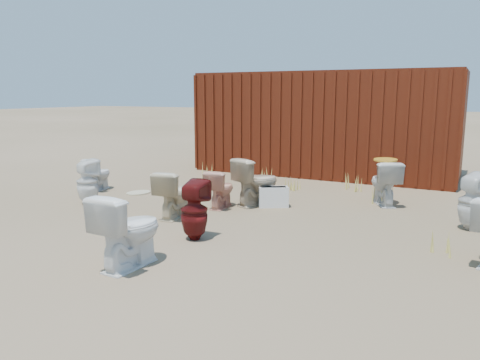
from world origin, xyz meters
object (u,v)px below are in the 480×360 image
at_px(shipping_container, 327,123).
at_px(toilet_front_c, 129,230).
at_px(toilet_front_pink, 220,189).
at_px(toilet_front_maroon, 194,210).
at_px(toilet_front_a, 98,174).
at_px(toilet_back_a, 87,182).
at_px(toilet_back_yellowlid, 384,183).
at_px(toilet_back_beige_right, 257,182).
at_px(toilet_back_e, 472,201).
at_px(loose_tank, 273,197).
at_px(toilet_back_beige_left, 174,194).

xyz_separation_m(shipping_container, toilet_front_c, (-0.02, -7.25, -0.78)).
xyz_separation_m(toilet_front_pink, toilet_front_maroon, (0.57, -1.69, 0.08)).
xyz_separation_m(toilet_front_a, toilet_back_a, (0.70, -0.98, 0.07)).
distance_m(toilet_back_a, toilet_back_yellowlid, 5.16).
relative_size(shipping_container, toilet_back_beige_right, 7.26).
bearing_deg(toilet_back_beige_right, toilet_back_a, 50.66).
relative_size(shipping_container, toilet_back_a, 7.64).
relative_size(toilet_back_beige_right, toilet_back_e, 1.01).
height_order(toilet_front_pink, toilet_back_a, toilet_back_a).
relative_size(shipping_container, loose_tank, 12.00).
height_order(shipping_container, toilet_back_e, shipping_container).
relative_size(toilet_front_pink, loose_tank, 1.29).
xyz_separation_m(toilet_back_a, toilet_back_yellowlid, (4.61, 2.33, -0.01)).
relative_size(toilet_back_a, toilet_back_yellowlid, 1.01).
bearing_deg(shipping_container, toilet_back_a, -117.14).
distance_m(toilet_front_maroon, toilet_back_beige_left, 1.21).
bearing_deg(toilet_front_a, toilet_front_c, 124.55).
bearing_deg(toilet_back_yellowlid, toilet_back_beige_left, 13.46).
relative_size(toilet_front_c, toilet_back_beige_left, 1.14).
distance_m(toilet_front_a, loose_tank, 3.69).
bearing_deg(shipping_container, toilet_back_yellowlid, -56.29).
bearing_deg(toilet_back_beige_right, toilet_front_pink, 68.66).
bearing_deg(toilet_front_a, shipping_container, -142.23).
height_order(toilet_front_pink, toilet_back_e, toilet_back_e).
bearing_deg(toilet_back_beige_right, toilet_back_yellowlid, -126.46).
bearing_deg(toilet_back_a, toilet_front_c, 158.92).
distance_m(toilet_front_a, toilet_back_yellowlid, 5.48).
height_order(toilet_front_c, toilet_front_maroon, toilet_front_c).
relative_size(toilet_front_maroon, toilet_back_a, 1.01).
distance_m(toilet_back_beige_left, toilet_back_beige_right, 1.54).
bearing_deg(toilet_back_a, toilet_back_beige_right, -138.25).
bearing_deg(toilet_back_e, toilet_back_a, 45.67).
relative_size(toilet_front_c, loose_tank, 1.69).
bearing_deg(toilet_back_e, toilet_back_beige_right, 34.08).
height_order(toilet_back_beige_left, toilet_back_beige_right, toilet_back_beige_right).
distance_m(toilet_front_maroon, loose_tank, 2.16).
xyz_separation_m(shipping_container, toilet_back_beige_right, (-0.02, -3.95, -0.79)).
xyz_separation_m(toilet_front_pink, toilet_back_beige_left, (-0.33, -0.88, 0.05)).
relative_size(toilet_back_beige_left, toilet_back_beige_right, 0.90).
bearing_deg(loose_tank, toilet_back_beige_right, 149.06).
bearing_deg(toilet_front_c, toilet_back_beige_right, -87.81).
relative_size(toilet_front_maroon, toilet_back_yellowlid, 1.03).
distance_m(toilet_front_c, loose_tank, 3.32).
relative_size(toilet_front_c, toilet_back_yellowlid, 1.09).
distance_m(toilet_front_a, toilet_front_maroon, 3.93).
xyz_separation_m(toilet_back_yellowlid, toilet_back_e, (1.39, -1.00, 0.02)).
relative_size(toilet_front_pink, toilet_back_beige_left, 0.87).
xyz_separation_m(toilet_back_a, toilet_back_beige_left, (1.87, -0.05, -0.02)).
bearing_deg(toilet_front_c, toilet_back_a, -35.04).
distance_m(toilet_front_maroon, toilet_back_a, 2.90).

